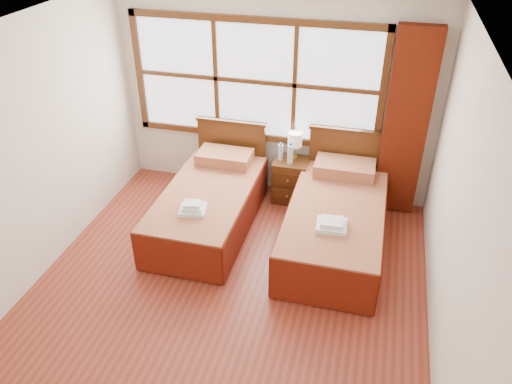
# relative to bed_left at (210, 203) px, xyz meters

# --- Properties ---
(floor) EXTENTS (4.50, 4.50, 0.00)m
(floor) POSITION_rel_bed_left_xyz_m (0.55, -1.20, -0.30)
(floor) COLOR maroon
(floor) RESTS_ON ground
(ceiling) EXTENTS (4.50, 4.50, 0.00)m
(ceiling) POSITION_rel_bed_left_xyz_m (0.55, -1.20, 2.30)
(ceiling) COLOR white
(ceiling) RESTS_ON wall_back
(wall_back) EXTENTS (4.00, 0.00, 4.00)m
(wall_back) POSITION_rel_bed_left_xyz_m (0.55, 1.05, 1.00)
(wall_back) COLOR silver
(wall_back) RESTS_ON floor
(wall_left) EXTENTS (0.00, 4.50, 4.50)m
(wall_left) POSITION_rel_bed_left_xyz_m (-1.45, -1.20, 1.00)
(wall_left) COLOR silver
(wall_left) RESTS_ON floor
(wall_right) EXTENTS (0.00, 4.50, 4.50)m
(wall_right) POSITION_rel_bed_left_xyz_m (2.55, -1.20, 1.00)
(wall_right) COLOR silver
(wall_right) RESTS_ON floor
(window) EXTENTS (3.16, 0.06, 1.56)m
(window) POSITION_rel_bed_left_xyz_m (0.30, 1.01, 1.20)
(window) COLOR white
(window) RESTS_ON wall_back
(curtain) EXTENTS (0.50, 0.16, 2.30)m
(curtain) POSITION_rel_bed_left_xyz_m (2.15, 0.91, 0.87)
(curtain) COLOR #5B1809
(curtain) RESTS_ON wall_back
(bed_left) EXTENTS (1.01, 2.03, 0.98)m
(bed_left) POSITION_rel_bed_left_xyz_m (0.00, 0.00, 0.00)
(bed_left) COLOR #43250E
(bed_left) RESTS_ON floor
(bed_right) EXTENTS (1.06, 2.08, 1.03)m
(bed_right) POSITION_rel_bed_left_xyz_m (1.52, -0.00, 0.02)
(bed_right) COLOR #43250E
(bed_right) RESTS_ON floor
(nightstand) EXTENTS (0.43, 0.43, 0.58)m
(nightstand) POSITION_rel_bed_left_xyz_m (0.83, 0.80, -0.01)
(nightstand) COLOR #4F2A11
(nightstand) RESTS_ON floor
(towels_left) EXTENTS (0.33, 0.30, 0.12)m
(towels_left) POSITION_rel_bed_left_xyz_m (-0.00, -0.52, 0.27)
(towels_left) COLOR white
(towels_left) RESTS_ON bed_left
(towels_right) EXTENTS (0.33, 0.30, 0.09)m
(towels_right) POSITION_rel_bed_left_xyz_m (1.51, -0.47, 0.29)
(towels_right) COLOR white
(towels_right) RESTS_ON bed_right
(lamp) EXTENTS (0.18, 0.18, 0.35)m
(lamp) POSITION_rel_bed_left_xyz_m (0.85, 0.89, 0.53)
(lamp) COLOR gold
(lamp) RESTS_ON nightstand
(bottle_near) EXTENTS (0.06, 0.06, 0.24)m
(bottle_near) POSITION_rel_bed_left_xyz_m (0.69, 0.79, 0.39)
(bottle_near) COLOR #BEE1F4
(bottle_near) RESTS_ON nightstand
(bottle_far) EXTENTS (0.07, 0.07, 0.28)m
(bottle_far) POSITION_rel_bed_left_xyz_m (0.83, 0.74, 0.40)
(bottle_far) COLOR #BEE1F4
(bottle_far) RESTS_ON nightstand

